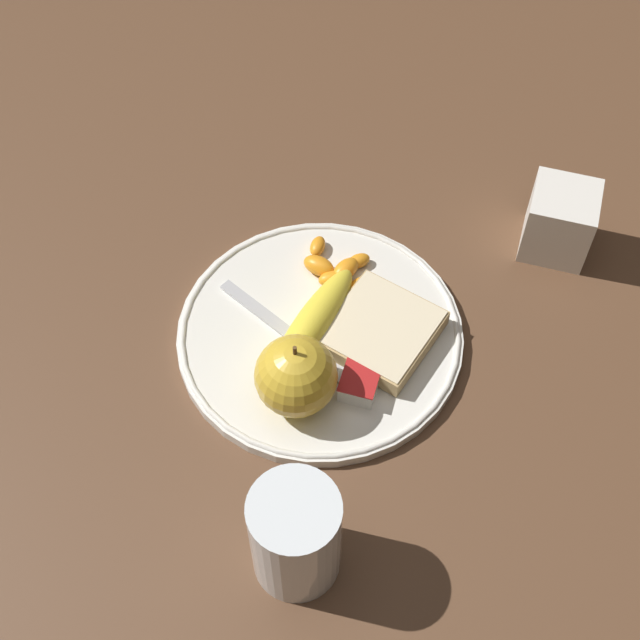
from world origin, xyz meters
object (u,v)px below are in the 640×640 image
(plate, at_px, (320,334))
(banana, at_px, (311,328))
(bread_slice, at_px, (381,331))
(juice_glass, at_px, (296,537))
(fork, at_px, (302,340))
(jam_packet, at_px, (360,382))
(condiment_caddy, at_px, (559,221))
(apple, at_px, (300,377))

(plate, height_order, banana, banana)
(banana, distance_m, bread_slice, 0.07)
(juice_glass, bearing_deg, fork, -164.28)
(jam_packet, relative_size, condiment_caddy, 0.55)
(fork, bearing_deg, plate, 74.19)
(juice_glass, height_order, bread_slice, juice_glass)
(bread_slice, distance_m, condiment_caddy, 0.23)
(juice_glass, height_order, banana, juice_glass)
(banana, height_order, fork, banana)
(banana, bearing_deg, juice_glass, 13.61)
(apple, bearing_deg, condiment_caddy, 142.68)
(juice_glass, distance_m, banana, 0.22)
(fork, height_order, condiment_caddy, condiment_caddy)
(plate, bearing_deg, jam_packet, 46.61)
(jam_packet, bearing_deg, condiment_caddy, 147.58)
(apple, height_order, banana, apple)
(bread_slice, height_order, condiment_caddy, condiment_caddy)
(apple, bearing_deg, banana, -171.13)
(plate, relative_size, bread_slice, 2.27)
(juice_glass, bearing_deg, apple, -164.25)
(plate, relative_size, apple, 3.31)
(banana, bearing_deg, plate, 144.20)
(plate, height_order, bread_slice, bread_slice)
(juice_glass, xyz_separation_m, jam_packet, (-0.17, 0.01, -0.03))
(apple, height_order, fork, apple)
(plate, height_order, condiment_caddy, condiment_caddy)
(apple, relative_size, banana, 0.54)
(juice_glass, distance_m, fork, 0.22)
(apple, xyz_separation_m, bread_slice, (-0.09, 0.05, -0.03))
(apple, relative_size, condiment_caddy, 1.12)
(condiment_caddy, bearing_deg, plate, -47.69)
(juice_glass, xyz_separation_m, fork, (-0.21, -0.06, -0.04))
(apple, distance_m, jam_packet, 0.06)
(apple, height_order, bread_slice, apple)
(fork, bearing_deg, banana, 66.82)
(fork, xyz_separation_m, condiment_caddy, (-0.20, 0.22, 0.02))
(fork, bearing_deg, juice_glass, -48.58)
(apple, xyz_separation_m, banana, (-0.07, -0.01, -0.02))
(banana, distance_m, jam_packet, 0.07)
(jam_packet, xyz_separation_m, condiment_caddy, (-0.24, 0.15, 0.01))
(fork, distance_m, condiment_caddy, 0.30)
(condiment_caddy, bearing_deg, fork, -47.27)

